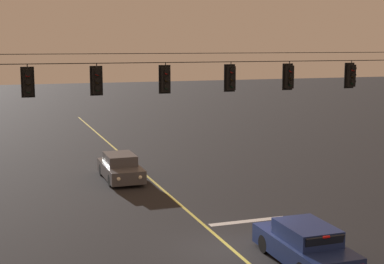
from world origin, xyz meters
name	(u,v)px	position (x,y,z in m)	size (l,w,h in m)	color
ground_plane	(234,250)	(0.00, 0.00, 0.00)	(180.00, 180.00, 0.00)	black
lane_centre_stripe	(160,187)	(0.00, 9.53, 0.00)	(0.14, 60.00, 0.01)	#D1C64C
stop_bar_paint	(248,221)	(1.90, 2.93, 0.00)	(3.40, 0.36, 0.01)	silver
signal_span_assembly	(200,123)	(0.00, 3.53, 4.14)	(21.32, 0.32, 7.95)	#38281C
traffic_light_leftmost	(28,82)	(-6.60, 3.51, 5.90)	(0.48, 0.41, 1.22)	black
traffic_light_left_inner	(97,81)	(-4.11, 3.51, 5.90)	(0.48, 0.41, 1.22)	black
traffic_light_centre	(166,79)	(-1.43, 3.51, 5.90)	(0.48, 0.41, 1.22)	black
traffic_light_right_inner	(231,78)	(1.32, 3.51, 5.90)	(0.48, 0.41, 1.22)	black
traffic_light_rightmost	(289,77)	(3.98, 3.51, 5.90)	(0.48, 0.41, 1.22)	black
traffic_light_far_right	(351,76)	(7.02, 3.51, 5.90)	(0.48, 0.41, 1.22)	black
car_waiting_near_lane	(305,245)	(1.75, -1.91, 0.65)	(1.80, 4.33, 1.39)	navy
car_oncoming_lead	(120,168)	(-1.55, 11.90, 0.65)	(1.80, 4.42, 1.39)	#4C4C51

